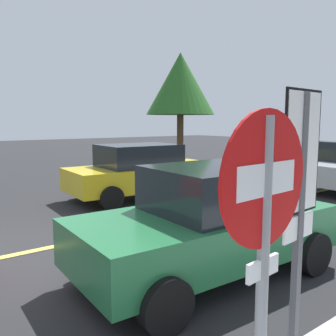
{
  "coord_description": "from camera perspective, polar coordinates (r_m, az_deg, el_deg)",
  "views": [
    {
      "loc": [
        -1.09,
        -6.3,
        2.26
      ],
      "look_at": [
        3.12,
        -0.67,
        1.36
      ],
      "focal_mm": 38.43,
      "sensor_mm": 36.0,
      "label": 1
    }
  ],
  "objects": [
    {
      "name": "lane_marking_centre",
      "position": [
        7.84,
        -3.67,
        -9.42
      ],
      "size": [
        28.0,
        0.16,
        0.01
      ],
      "primitive_type": "cube",
      "color": "#E0D14C"
    },
    {
      "name": "car_green_far_lane",
      "position": [
        5.37,
        6.54,
        -8.41
      ],
      "size": [
        3.99,
        2.11,
        1.62
      ],
      "color": "#236B3D",
      "rests_on": "ground_plane"
    },
    {
      "name": "stop_sign",
      "position": [
        2.09,
        14.92,
        -11.58
      ],
      "size": [
        0.76,
        0.08,
        2.34
      ],
      "color": "gray",
      "rests_on": "ground_plane"
    },
    {
      "name": "speed_limit_sign",
      "position": [
        3.08,
        20.26,
        -2.51
      ],
      "size": [
        0.54,
        0.07,
        2.52
      ],
      "color": "#4C4C51",
      "rests_on": "ground_plane"
    },
    {
      "name": "car_yellow_crossing",
      "position": [
        10.76,
        -3.91,
        -0.45
      ],
      "size": [
        4.68,
        2.27,
        1.61
      ],
      "color": "gold",
      "rests_on": "ground_plane"
    },
    {
      "name": "tree_left_verge",
      "position": [
        17.02,
        1.98,
        13.13
      ],
      "size": [
        3.17,
        3.17,
        5.42
      ],
      "color": "#513823",
      "rests_on": "ground_plane"
    }
  ]
}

